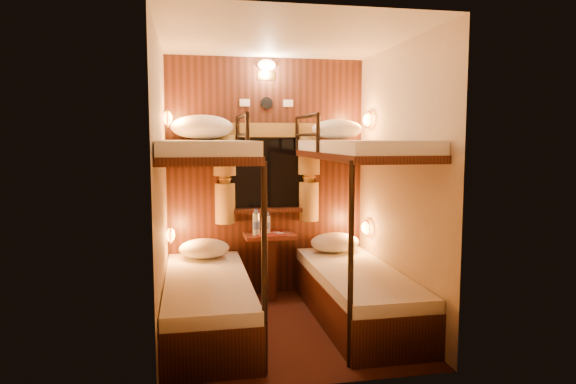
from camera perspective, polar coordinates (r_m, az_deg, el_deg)
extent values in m
plane|color=black|center=(4.50, -0.28, -14.79)|extent=(2.10, 2.10, 0.00)
plane|color=silver|center=(4.29, -0.29, 16.77)|extent=(2.10, 2.10, 0.00)
plane|color=#C6B293|center=(5.26, -2.41, 1.65)|extent=(2.40, 0.00, 2.40)
plane|color=#C6B293|center=(3.21, 3.21, -1.15)|extent=(2.40, 0.00, 2.40)
plane|color=#C6B293|center=(4.16, -13.94, 0.32)|extent=(0.00, 2.40, 2.40)
plane|color=#C6B293|center=(4.52, 12.26, 0.81)|extent=(0.00, 2.40, 2.40)
cube|color=black|center=(5.25, -2.39, 1.64)|extent=(2.00, 0.03, 2.40)
cube|color=black|center=(4.44, -8.93, -12.76)|extent=(0.70, 1.90, 0.35)
cube|color=silver|center=(4.38, -8.97, -9.97)|extent=(0.68, 1.88, 0.10)
cube|color=black|center=(4.21, -9.21, 3.90)|extent=(0.70, 1.90, 0.06)
cube|color=silver|center=(4.21, -9.23, 4.99)|extent=(0.68, 1.88, 0.10)
cylinder|color=black|center=(3.45, -2.63, -8.66)|extent=(0.04, 0.04, 1.45)
cylinder|color=black|center=(5.11, -5.62, 6.44)|extent=(0.04, 0.04, 0.32)
cylinder|color=black|center=(4.26, -4.53, 6.54)|extent=(0.04, 0.04, 0.32)
cylinder|color=black|center=(4.69, -5.14, 8.44)|extent=(0.04, 0.85, 0.04)
cylinder|color=black|center=(4.69, -5.12, 6.36)|extent=(0.03, 0.85, 0.03)
cube|color=black|center=(4.67, 7.59, -11.81)|extent=(0.70, 1.90, 0.35)
cube|color=silver|center=(4.60, 7.63, -9.15)|extent=(0.68, 1.88, 0.10)
cube|color=black|center=(4.45, 7.82, 4.03)|extent=(0.70, 1.90, 0.06)
cube|color=silver|center=(4.45, 7.84, 5.06)|extent=(0.68, 1.88, 0.10)
cylinder|color=black|center=(3.59, 6.99, -8.14)|extent=(0.04, 0.04, 1.45)
cylinder|color=black|center=(5.20, 1.02, 6.46)|extent=(0.04, 0.04, 0.32)
cylinder|color=black|center=(4.37, 3.36, 6.53)|extent=(0.04, 0.04, 0.32)
cylinder|color=black|center=(4.79, 2.09, 8.41)|extent=(0.04, 0.85, 0.04)
cylinder|color=black|center=(4.79, 2.09, 6.37)|extent=(0.03, 0.85, 0.03)
cube|color=black|center=(5.22, -2.36, 2.17)|extent=(0.98, 0.02, 0.78)
cube|color=black|center=(5.21, -2.34, 2.16)|extent=(0.90, 0.01, 0.70)
cube|color=black|center=(5.22, -2.27, -2.03)|extent=(1.00, 0.12, 0.04)
cube|color=olive|center=(5.18, -2.32, 6.90)|extent=(1.10, 0.06, 0.14)
cylinder|color=olive|center=(5.12, -7.06, 4.07)|extent=(0.22, 0.22, 0.40)
cylinder|color=olive|center=(5.13, -7.03, 1.50)|extent=(0.11, 0.11, 0.12)
cylinder|color=olive|center=(5.16, -7.00, -1.26)|extent=(0.20, 0.20, 0.40)
torus|color=#B78935|center=(5.13, -7.03, 1.50)|extent=(0.14, 0.14, 0.02)
cylinder|color=olive|center=(5.25, 2.36, 4.16)|extent=(0.22, 0.22, 0.40)
cylinder|color=olive|center=(5.26, 2.35, 1.65)|extent=(0.11, 0.11, 0.12)
cylinder|color=olive|center=(5.29, 2.34, -1.05)|extent=(0.20, 0.20, 0.40)
torus|color=#B78935|center=(5.26, 2.35, 1.65)|extent=(0.14, 0.14, 0.02)
cylinder|color=black|center=(5.22, -2.39, 9.85)|extent=(0.12, 0.02, 0.12)
cube|color=silver|center=(5.19, -4.83, 9.86)|extent=(0.10, 0.01, 0.07)
cube|color=silver|center=(5.26, 0.01, 9.83)|extent=(0.10, 0.01, 0.07)
cube|color=#B78935|center=(5.25, -2.41, 12.80)|extent=(0.18, 0.01, 0.08)
ellipsoid|color=#FFCC8C|center=(5.24, -2.38, 13.91)|extent=(0.18, 0.09, 0.11)
ellipsoid|color=orange|center=(4.92, -12.92, -4.67)|extent=(0.08, 0.20, 0.13)
torus|color=#B78935|center=(4.92, -12.92, -4.67)|extent=(0.02, 0.17, 0.17)
ellipsoid|color=orange|center=(4.84, -13.22, 7.99)|extent=(0.08, 0.20, 0.13)
torus|color=#B78935|center=(4.84, -13.22, 7.99)|extent=(0.02, 0.17, 0.17)
ellipsoid|color=orange|center=(5.22, 8.70, -3.98)|extent=(0.08, 0.20, 0.13)
torus|color=#B78935|center=(5.22, 8.70, -3.98)|extent=(0.02, 0.17, 0.17)
ellipsoid|color=orange|center=(5.14, 8.89, 7.95)|extent=(0.08, 0.20, 0.13)
torus|color=#B78935|center=(5.14, 8.89, 7.95)|extent=(0.02, 0.17, 0.17)
cube|color=#592214|center=(5.14, -2.05, -4.86)|extent=(0.50, 0.34, 0.04)
cube|color=black|center=(5.21, -2.04, -8.38)|extent=(0.08, 0.30, 0.61)
cube|color=maroon|center=(5.14, -2.05, -4.62)|extent=(0.30, 0.34, 0.01)
cylinder|color=#99BFE5|center=(5.06, -3.55, -3.57)|extent=(0.07, 0.07, 0.22)
cylinder|color=#3F58BD|center=(5.06, -3.55, -3.69)|extent=(0.07, 0.07, 0.08)
cylinder|color=#3F58BD|center=(5.04, -3.56, -2.11)|extent=(0.04, 0.04, 0.03)
cylinder|color=#99BFE5|center=(5.13, -2.31, -3.63)|extent=(0.06, 0.06, 0.18)
cylinder|color=#3F58BD|center=(5.14, -2.31, -3.73)|extent=(0.06, 0.06, 0.06)
cylinder|color=#3F58BD|center=(5.12, -2.32, -2.43)|extent=(0.03, 0.03, 0.03)
cube|color=silver|center=(5.19, -1.29, -4.50)|extent=(0.08, 0.06, 0.01)
cube|color=silver|center=(5.14, -0.84, -4.60)|extent=(0.08, 0.06, 0.01)
ellipsoid|color=silver|center=(4.99, -9.28, -6.21)|extent=(0.48, 0.34, 0.19)
ellipsoid|color=silver|center=(5.21, 5.23, -5.60)|extent=(0.50, 0.35, 0.20)
ellipsoid|color=silver|center=(4.96, -9.54, 7.14)|extent=(0.59, 0.42, 0.23)
ellipsoid|color=silver|center=(5.07, 5.47, 6.95)|extent=(0.50, 0.36, 0.20)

